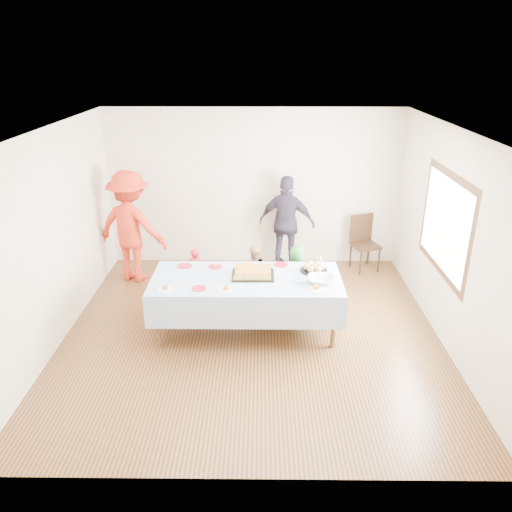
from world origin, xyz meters
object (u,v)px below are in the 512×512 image
Objects in this scene: party_table at (246,282)px; adult_left at (131,227)px; birthday_cake at (253,272)px; dining_chair at (364,239)px.

adult_left reaches higher than party_table.
dining_chair is (1.88, 2.04, -0.30)m from birthday_cake.
adult_left is (-1.90, 1.63, 0.19)m from party_table.
birthday_cake is at bearing 40.53° from party_table.
party_table is 1.37× the size of adult_left.
dining_chair is at bearing 47.45° from birthday_cake.
dining_chair is 3.92m from adult_left.
party_table is 4.49× the size of birthday_cake.
party_table is 2.89m from dining_chair.
dining_chair reaches higher than party_table.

